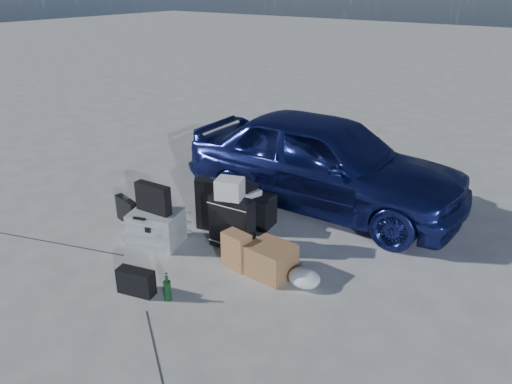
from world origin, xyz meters
TOP-DOWN VIEW (x-y plane):
  - ground at (0.00, 0.00)m, footprint 60.00×60.00m
  - car at (0.39, 2.10)m, footprint 3.54×1.56m
  - pelican_case at (-0.58, 0.18)m, footprint 0.62×0.57m
  - laptop_bag at (-0.59, 0.17)m, footprint 0.42×0.13m
  - briefcase at (-1.22, 0.31)m, footprint 0.40×0.17m
  - suitcase_left at (-0.26, 0.81)m, footprint 0.49×0.28m
  - suitcase_right at (0.15, 0.58)m, footprint 0.50×0.22m
  - white_carton at (0.13, 0.57)m, footprint 0.32×0.29m
  - duffel_bag at (-0.13, 1.14)m, footprint 0.77×0.42m
  - flat_box_white at (-0.14, 1.14)m, footprint 0.42×0.36m
  - flat_box_black at (-0.14, 1.15)m, footprint 0.31×0.23m
  - kraft_bag at (0.43, 0.30)m, footprint 0.30×0.20m
  - cardboard_box at (0.78, 0.39)m, footprint 0.44×0.39m
  - plastic_bag at (1.15, 0.41)m, footprint 0.32×0.27m
  - messenger_bag at (-0.03, -0.60)m, footprint 0.37×0.21m
  - green_bottle at (0.27, -0.51)m, footprint 0.07×0.07m

SIDE VIEW (x-z plane):
  - ground at x=0.00m, z-range 0.00..0.00m
  - plastic_bag at x=1.15m, z-range 0.00..0.17m
  - messenger_bag at x=-0.03m, z-range 0.00..0.24m
  - green_bottle at x=0.27m, z-range 0.00..0.26m
  - briefcase at x=-1.22m, z-range 0.00..0.31m
  - cardboard_box at x=0.78m, z-range 0.00..0.31m
  - duffel_bag at x=-0.13m, z-range 0.00..0.36m
  - kraft_bag at x=0.43m, z-range 0.00..0.37m
  - pelican_case at x=-0.58m, z-range 0.00..0.38m
  - suitcase_right at x=0.15m, z-range 0.00..0.58m
  - suitcase_left at x=-0.26m, z-range 0.00..0.60m
  - flat_box_white at x=-0.14m, z-range 0.36..0.43m
  - flat_box_black at x=-0.14m, z-range 0.43..0.49m
  - laptop_bag at x=-0.59m, z-range 0.38..0.69m
  - car at x=0.39m, z-range 0.00..1.18m
  - white_carton at x=0.13m, z-range 0.58..0.79m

